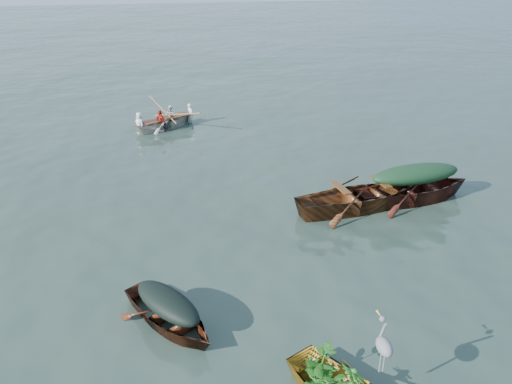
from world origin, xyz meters
TOP-DOWN VIEW (x-y plane):
  - ground at (0.00, 0.00)m, footprint 140.00×140.00m
  - dark_covered_boat at (-3.32, -1.89)m, footprint 2.66×3.21m
  - green_tarp_boat at (3.56, 2.00)m, footprint 4.92×1.98m
  - open_wooden_boat at (1.90, 1.83)m, footprint 5.11×2.17m
  - rowed_boat at (-2.94, 10.09)m, footprint 3.68×2.87m
  - dark_tarp_cover at (-3.32, -1.89)m, footprint 1.46×1.77m
  - green_tarp_cover at (3.56, 2.00)m, footprint 2.71×1.09m
  - thwart_benches at (1.90, 1.83)m, footprint 2.57×1.24m
  - heron at (-0.24, -4.27)m, footprint 0.42×0.48m
  - dinghy_weeds at (-0.93, -4.04)m, footprint 1.01×1.11m
  - rowers at (-2.94, 10.09)m, footprint 2.69×2.19m
  - oars at (-2.94, 10.09)m, footprint 1.89×2.52m

SIDE VIEW (x-z plane):
  - ground at x=0.00m, z-range 0.00..0.00m
  - dark_covered_boat at x=-3.32m, z-range -0.37..0.37m
  - green_tarp_boat at x=3.56m, z-range -0.57..0.57m
  - open_wooden_boat at x=1.90m, z-range -0.60..0.60m
  - rowed_boat at x=-2.94m, z-range -0.42..0.42m
  - oars at x=-2.94m, z-range 0.42..0.48m
  - dark_tarp_cover at x=-3.32m, z-range 0.37..0.77m
  - thwart_benches at x=1.90m, z-range 0.60..0.64m
  - dinghy_weeds at x=-0.93m, z-range 0.44..1.04m
  - rowers at x=-2.94m, z-range 0.42..1.18m
  - green_tarp_cover at x=3.56m, z-range 0.57..1.09m
  - heron at x=-0.24m, z-range 0.44..1.36m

